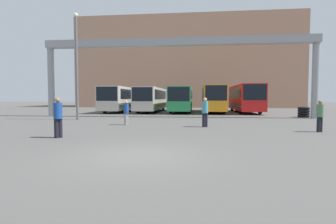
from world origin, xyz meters
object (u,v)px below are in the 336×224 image
Objects in this scene: bus_slot_3 at (213,97)px; pedestrian_near_right at (205,111)px; bus_slot_1 at (152,98)px; bus_slot_4 at (245,97)px; pedestrian_far_center at (320,115)px; pedestrian_near_left at (58,116)px; lamp_post at (77,62)px; bus_slot_0 at (122,98)px; pedestrian_mid_left at (126,112)px; tire_stack at (304,112)px; bus_slot_2 at (182,98)px.

pedestrian_near_right is (-1.50, -16.74, -0.88)m from bus_slot_3.
bus_slot_4 is at bearing -3.09° from bus_slot_1.
bus_slot_1 reaches higher than pedestrian_far_center.
pedestrian_far_center is at bearing -57.21° from bus_slot_1.
pedestrian_far_center is (4.48, -18.51, -0.95)m from bus_slot_3.
bus_slot_1 is 22.72m from pedestrian_far_center.
bus_slot_3 is (7.82, -0.58, 0.09)m from bus_slot_1.
pedestrian_near_left is 10.76m from lamp_post.
bus_slot_4 is 5.99× the size of pedestrian_near_left.
bus_slot_0 is 1.31× the size of lamp_post.
pedestrian_mid_left is 1.57× the size of tire_stack.
pedestrian_near_right is at bearing 102.02° from pedestrian_mid_left.
bus_slot_2 is 6.80× the size of pedestrian_near_right.
bus_slot_3 is (11.73, -0.15, 0.05)m from bus_slot_0.
bus_slot_4 is 10.55× the size of tire_stack.
bus_slot_3 is 6.79× the size of pedestrian_mid_left.
bus_slot_4 is at bearing 64.21° from pedestrian_far_center.
lamp_post reaches higher than tire_stack.
lamp_post is (-7.91, -13.09, 2.95)m from bus_slot_2.
bus_slot_1 is 6.70× the size of pedestrian_near_right.
bus_slot_1 is 7.50× the size of pedestrian_mid_left.
bus_slot_1 is 13.92m from lamp_post.
bus_slot_4 is at bearing 36.98° from pedestrian_near_right.
bus_slot_4 is 20.21m from lamp_post.
pedestrian_near_left is at bearing -119.20° from bus_slot_4.
bus_slot_0 reaches higher than bus_slot_1.
pedestrian_far_center is at bearing -51.50° from pedestrian_near_right.
tire_stack is (9.36, 9.03, -0.49)m from pedestrian_near_right.
pedestrian_near_right is 1.08× the size of pedestrian_far_center.
pedestrian_far_center is 0.19× the size of lamp_post.
pedestrian_mid_left is at bearing -99.47° from bus_slot_2.
pedestrian_near_left is (-8.29, -21.87, -0.88)m from bus_slot_3.
pedestrian_near_right is at bearing -69.96° from bus_slot_1.
bus_slot_3 is at bearing 76.06° from pedestrian_far_center.
bus_slot_4 is at bearing -172.48° from pedestrian_near_left.
lamp_post reaches higher than pedestrian_near_left.
bus_slot_2 is at bearing 174.71° from bus_slot_4.
lamp_post is (-0.08, -12.58, 2.92)m from bus_slot_0.
bus_slot_2 is 7.86m from bus_slot_4.
pedestrian_mid_left is (-2.79, -16.73, -0.90)m from bus_slot_2.
lamp_post is (-4.00, -13.00, 2.96)m from bus_slot_1.
pedestrian_mid_left is (-10.61, -16.00, -1.04)m from bus_slot_4.
pedestrian_near_left is at bearing 167.24° from pedestrian_far_center.
bus_slot_0 is at bearing -176.21° from bus_slot_2.
pedestrian_mid_left is (-6.70, -16.05, -0.99)m from bus_slot_3.
bus_slot_3 is at bearing 49.82° from pedestrian_near_right.
bus_slot_1 is at bearing 152.12° from tire_stack.
bus_slot_1 reaches higher than pedestrian_mid_left.
bus_slot_1 is 3.91m from bus_slot_2.
lamp_post is at bearing -122.80° from pedestrian_near_left.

